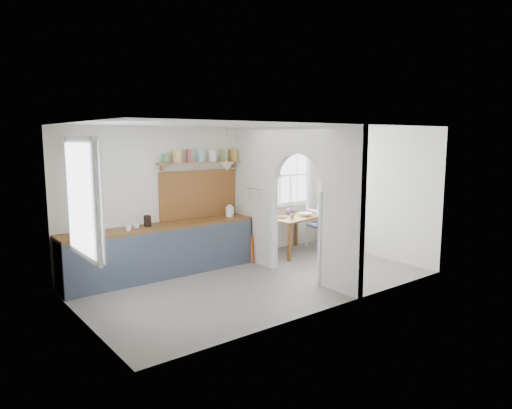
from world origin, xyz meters
TOP-DOWN VIEW (x-y plane):
  - floor at (0.00, 0.00)m, footprint 5.80×3.20m
  - ceiling at (0.00, 0.00)m, footprint 5.80×3.20m
  - walls at (0.00, 0.00)m, footprint 5.81×3.21m
  - partition at (0.70, 0.06)m, footprint 0.12×3.20m
  - kitchen_window at (-2.87, 0.00)m, footprint 0.10×1.16m
  - nook_window at (1.80, 1.56)m, footprint 1.76×0.10m
  - counter at (-1.13, 1.33)m, footprint 3.50×0.60m
  - sink at (-2.43, 1.30)m, footprint 0.40×0.40m
  - backsplash at (-0.20, 1.58)m, footprint 1.65×0.03m
  - shelf at (-0.20, 1.49)m, footprint 1.75×0.20m
  - pendant_lamp at (0.15, 1.15)m, footprint 0.26×0.26m
  - utensil_rail at (0.61, 0.90)m, footprint 0.02×0.50m
  - dining_table at (1.76, 1.07)m, footprint 1.37×1.03m
  - chair_left at (0.87, 1.10)m, footprint 0.43×0.43m
  - chair_right at (2.60, 1.10)m, footprint 0.52×0.52m
  - kettle at (0.32, 1.32)m, footprint 0.19×0.15m
  - mug_a at (-1.78, 1.18)m, footprint 0.12×0.12m
  - mug_b at (-1.61, 1.27)m, footprint 0.13×0.13m
  - knife_block at (-1.37, 1.36)m, footprint 0.09×0.13m
  - jar at (-1.35, 1.44)m, footprint 0.09×0.09m
  - towel_magenta at (0.58, 0.98)m, footprint 0.02×0.03m
  - towel_orange at (0.58, 0.94)m, footprint 0.02×0.03m
  - bowl at (1.99, 0.95)m, footprint 0.30×0.30m
  - table_cup at (1.56, 0.89)m, footprint 0.11×0.11m
  - plate at (1.45, 1.06)m, footprint 0.20×0.20m
  - vase at (1.87, 1.29)m, footprint 0.22×0.22m

SIDE VIEW (x-z plane):
  - floor at x=0.00m, z-range -0.01..0.01m
  - towel_orange at x=0.58m, z-range -0.02..0.52m
  - towel_magenta at x=0.58m, z-range 0.01..0.54m
  - dining_table at x=1.76m, z-range 0.00..0.78m
  - chair_left at x=0.87m, z-range 0.00..0.82m
  - counter at x=-1.13m, z-range 0.01..0.91m
  - chair_right at x=2.60m, z-range 0.00..0.98m
  - plate at x=1.45m, z-range 0.78..0.80m
  - bowl at x=1.99m, z-range 0.78..0.85m
  - table_cup at x=1.56m, z-range 0.78..0.88m
  - vase at x=1.87m, z-range 0.78..0.98m
  - sink at x=-2.43m, z-range 0.88..0.90m
  - mug_b at x=-1.61m, z-range 0.90..0.99m
  - mug_a at x=-1.78m, z-range 0.90..0.99m
  - jar at x=-1.35m, z-range 0.90..1.05m
  - knife_block at x=-1.37m, z-range 0.90..1.09m
  - kettle at x=0.32m, z-range 0.90..1.13m
  - walls at x=0.00m, z-range 0.00..2.60m
  - backsplash at x=-0.20m, z-range 0.90..1.80m
  - utensil_rail at x=0.61m, z-range 1.44..1.46m
  - partition at x=0.70m, z-range 0.15..2.75m
  - nook_window at x=1.80m, z-range 0.95..2.25m
  - kitchen_window at x=-2.87m, z-range 0.90..2.40m
  - pendant_lamp at x=0.15m, z-range 1.80..1.96m
  - shelf at x=-0.20m, z-range 1.90..2.11m
  - ceiling at x=0.00m, z-range 2.60..2.60m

